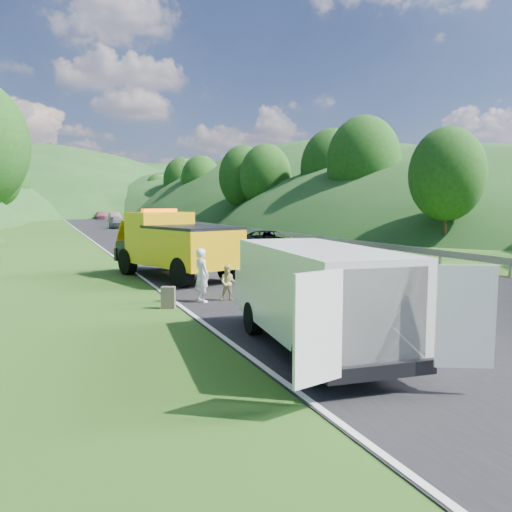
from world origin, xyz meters
name	(u,v)px	position (x,y,z in m)	size (l,w,h in m)	color
ground	(304,299)	(0.00, 0.00, 0.00)	(320.00, 320.00, 0.00)	#38661E
road_surface	(150,232)	(3.00, 40.00, 0.01)	(14.00, 200.00, 0.02)	black
guardrail	(185,226)	(10.30, 52.50, 0.00)	(0.06, 140.00, 1.52)	gray
tree_line_right	(250,223)	(23.00, 60.00, 0.00)	(14.00, 140.00, 14.00)	#22581A
hills_backdrop	(96,214)	(6.50, 134.70, 0.00)	(201.00, 288.60, 44.00)	#2D5B23
tow_truck	(175,244)	(-2.65, 6.08, 1.37)	(4.11, 6.91, 2.80)	black
white_van	(315,292)	(-2.47, -4.95, 1.22)	(3.30, 6.30, 2.15)	black
woman	(202,302)	(-3.14, 0.76, 0.00)	(0.60, 0.44, 1.64)	white
child	(229,301)	(-2.35, 0.56, 0.00)	(0.54, 0.42, 1.12)	tan
worker	(401,362)	(-1.36, -6.31, 0.00)	(1.09, 0.62, 1.68)	black
suitcase	(168,298)	(-4.29, 0.29, 0.32)	(0.39, 0.22, 0.63)	#514B3C
spare_tire	(358,357)	(-1.90, -5.70, 0.00)	(0.66, 0.66, 0.20)	black
passing_suv	(268,253)	(5.06, 13.83, 0.00)	(2.24, 4.86, 1.35)	black
dist_car_a	(118,229)	(0.81, 48.68, 0.00)	(1.73, 4.30, 1.47)	#55575B
dist_car_b	(115,222)	(3.53, 72.12, 0.00)	(1.66, 4.77, 1.57)	brown
dist_car_c	(101,219)	(3.00, 87.60, 0.00)	(2.06, 5.06, 1.47)	#994C62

